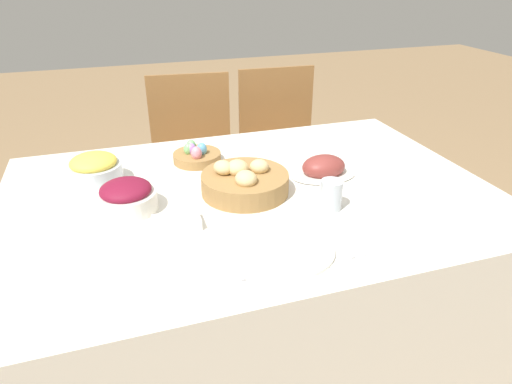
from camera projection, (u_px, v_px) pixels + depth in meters
The scene contains 15 objects.
ground_plane at pixel (252, 357), 1.86m from camera, with size 12.00×12.00×0.00m, color #937551.
dining_table at pixel (251, 283), 1.69m from camera, with size 1.60×1.10×0.76m.
chair_far_center at pixel (194, 162), 2.38m from camera, with size 0.46×0.46×0.94m.
chair_far_right at pixel (282, 151), 2.51m from camera, with size 0.44×0.44×0.94m.
bread_basket at pixel (245, 182), 1.49m from camera, with size 0.29×0.29×0.11m.
egg_basket at pixel (197, 155), 1.72m from camera, with size 0.18×0.18×0.08m.
ham_platter at pixel (323, 168), 1.62m from camera, with size 0.24×0.17×0.08m.
pineapple_bowl at pixel (95, 169), 1.55m from camera, with size 0.18×0.18×0.10m.
beet_salad_bowl at pixel (127, 197), 1.38m from camera, with size 0.18×0.18×0.10m.
dinner_plate at pixel (288, 250), 1.20m from camera, with size 0.25×0.25×0.01m.
fork at pixel (234, 261), 1.16m from camera, with size 0.01×0.17×0.00m.
knife at pixel (339, 241), 1.25m from camera, with size 0.01×0.17×0.00m.
spoon at pixel (348, 239), 1.25m from camera, with size 0.01×0.17×0.00m.
drinking_cup at pixel (331, 195), 1.39m from camera, with size 0.07×0.07×0.09m.
butter_dish at pixel (177, 223), 1.31m from camera, with size 0.13×0.08×0.03m.
Camera 1 is at (-0.40, -1.29, 1.45)m, focal length 32.00 mm.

